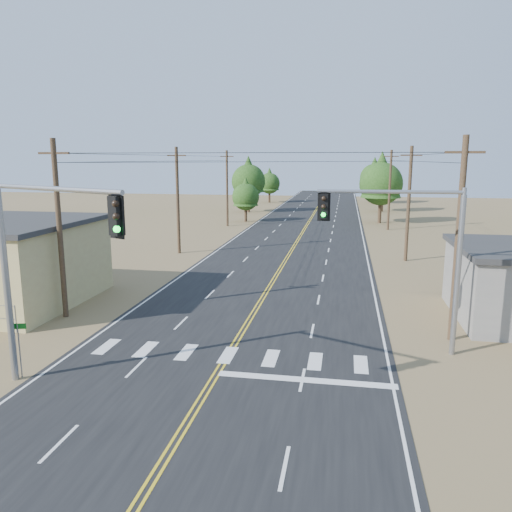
# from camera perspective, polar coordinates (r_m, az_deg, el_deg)

# --- Properties ---
(ground) EXTENTS (220.00, 220.00, 0.00)m
(ground) POSITION_cam_1_polar(r_m,az_deg,el_deg) (16.61, -10.09, -21.52)
(ground) COLOR olive
(ground) RESTS_ON ground
(road) EXTENTS (15.00, 200.00, 0.02)m
(road) POSITION_cam_1_polar(r_m,az_deg,el_deg) (44.27, 3.36, -0.55)
(road) COLOR black
(road) RESTS_ON ground
(utility_pole_left_near) EXTENTS (1.80, 0.30, 10.00)m
(utility_pole_left_near) POSITION_cam_1_polar(r_m,az_deg,el_deg) (29.77, -21.55, 2.98)
(utility_pole_left_near) COLOR #4C3826
(utility_pole_left_near) RESTS_ON ground
(utility_pole_left_mid) EXTENTS (1.80, 0.30, 10.00)m
(utility_pole_left_mid) POSITION_cam_1_polar(r_m,az_deg,el_deg) (47.84, -8.93, 6.38)
(utility_pole_left_mid) COLOR #4C3826
(utility_pole_left_mid) RESTS_ON ground
(utility_pole_left_far) EXTENTS (1.80, 0.30, 10.00)m
(utility_pole_left_far) POSITION_cam_1_polar(r_m,az_deg,el_deg) (67.02, -3.32, 7.80)
(utility_pole_left_far) COLOR #4C3826
(utility_pole_left_far) RESTS_ON ground
(utility_pole_right_near) EXTENTS (1.80, 0.30, 10.00)m
(utility_pole_right_near) POSITION_cam_1_polar(r_m,az_deg,el_deg) (25.92, 22.10, 1.85)
(utility_pole_right_near) COLOR #4C3826
(utility_pole_right_near) RESTS_ON ground
(utility_pole_right_mid) EXTENTS (1.80, 0.30, 10.00)m
(utility_pole_right_mid) POSITION_cam_1_polar(r_m,az_deg,el_deg) (45.55, 17.05, 5.81)
(utility_pole_right_mid) COLOR #4C3826
(utility_pole_right_mid) RESTS_ON ground
(utility_pole_right_far) EXTENTS (1.80, 0.30, 10.00)m
(utility_pole_right_far) POSITION_cam_1_polar(r_m,az_deg,el_deg) (65.41, 15.03, 7.36)
(utility_pole_right_far) COLOR #4C3826
(utility_pole_right_far) RESTS_ON ground
(signal_mast_left) EXTENTS (6.61, 3.17, 8.12)m
(signal_mast_left) POSITION_cam_1_polar(r_m,az_deg,el_deg) (19.99, -24.06, 0.37)
(signal_mast_left) COLOR gray
(signal_mast_left) RESTS_ON ground
(signal_mast_right) EXTENTS (6.49, 0.60, 7.67)m
(signal_mast_right) POSITION_cam_1_polar(r_m,az_deg,el_deg) (23.53, 17.90, 1.46)
(signal_mast_right) COLOR gray
(signal_mast_right) RESTS_ON ground
(street_sign) EXTENTS (0.68, 0.20, 2.33)m
(street_sign) POSITION_cam_1_polar(r_m,az_deg,el_deg) (22.83, -25.48, -8.82)
(street_sign) COLOR gray
(street_sign) RESTS_ON ground
(tree_left_near) EXTENTS (3.87, 3.87, 6.46)m
(tree_left_near) POSITION_cam_1_polar(r_m,az_deg,el_deg) (71.72, -1.19, 7.09)
(tree_left_near) COLOR #3F2D1E
(tree_left_near) RESTS_ON ground
(tree_left_mid) EXTENTS (5.67, 5.67, 9.45)m
(tree_left_mid) POSITION_cam_1_polar(r_m,az_deg,el_deg) (84.86, -0.87, 8.94)
(tree_left_mid) COLOR #3F2D1E
(tree_left_mid) RESTS_ON ground
(tree_left_far) EXTENTS (4.30, 4.30, 7.16)m
(tree_left_far) POSITION_cam_1_polar(r_m,az_deg,el_deg) (103.68, 1.55, 8.54)
(tree_left_far) COLOR #3F2D1E
(tree_left_far) RESTS_ON ground
(tree_right_near) EXTENTS (5.97, 5.97, 9.96)m
(tree_right_near) POSITION_cam_1_polar(r_m,az_deg,el_deg) (72.24, 14.13, 8.49)
(tree_right_near) COLOR #3F2D1E
(tree_right_near) RESTS_ON ground
(tree_right_mid) EXTENTS (5.50, 5.50, 9.17)m
(tree_right_mid) POSITION_cam_1_polar(r_m,az_deg,el_deg) (88.39, 14.31, 8.58)
(tree_right_mid) COLOR #3F2D1E
(tree_right_mid) RESTS_ON ground
(tree_right_far) EXTENTS (5.59, 5.59, 9.32)m
(tree_right_far) POSITION_cam_1_polar(r_m,az_deg,el_deg) (104.43, 13.36, 9.00)
(tree_right_far) COLOR #3F2D1E
(tree_right_far) RESTS_ON ground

